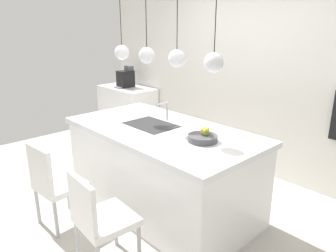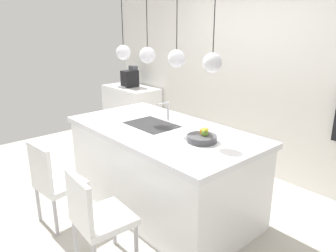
# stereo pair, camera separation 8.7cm
# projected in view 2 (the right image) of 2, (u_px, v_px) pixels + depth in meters

# --- Properties ---
(floor) EXTENTS (6.60, 6.60, 0.00)m
(floor) POSITION_uv_depth(u_px,v_px,m) (162.00, 206.00, 3.70)
(floor) COLOR #BCB7AD
(floor) RESTS_ON ground
(back_wall) EXTENTS (6.00, 0.10, 2.60)m
(back_wall) POSITION_uv_depth(u_px,v_px,m) (255.00, 77.00, 4.34)
(back_wall) COLOR silver
(back_wall) RESTS_ON ground
(kitchen_island) EXTENTS (2.15, 1.13, 0.93)m
(kitchen_island) POSITION_uv_depth(u_px,v_px,m) (162.00, 168.00, 3.55)
(kitchen_island) COLOR white
(kitchen_island) RESTS_ON ground
(sink_basin) EXTENTS (0.56, 0.40, 0.02)m
(sink_basin) POSITION_uv_depth(u_px,v_px,m) (152.00, 125.00, 3.54)
(sink_basin) COLOR #2D2D30
(sink_basin) RESTS_ON kitchen_island
(faucet) EXTENTS (0.02, 0.17, 0.22)m
(faucet) POSITION_uv_depth(u_px,v_px,m) (166.00, 109.00, 3.63)
(faucet) COLOR silver
(faucet) RESTS_ON kitchen_island
(fruit_bowl) EXTENTS (0.28, 0.28, 0.16)m
(fruit_bowl) POSITION_uv_depth(u_px,v_px,m) (202.00, 137.00, 3.03)
(fruit_bowl) COLOR #4C4C51
(fruit_bowl) RESTS_ON kitchen_island
(side_counter) EXTENTS (1.10, 0.60, 0.87)m
(side_counter) POSITION_uv_depth(u_px,v_px,m) (132.00, 110.00, 6.09)
(side_counter) COLOR white
(side_counter) RESTS_ON ground
(coffee_machine) EXTENTS (0.20, 0.35, 0.38)m
(coffee_machine) POSITION_uv_depth(u_px,v_px,m) (130.00, 78.00, 5.92)
(coffee_machine) COLOR black
(coffee_machine) RESTS_ON side_counter
(chair_near) EXTENTS (0.46, 0.45, 0.89)m
(chair_near) POSITION_uv_depth(u_px,v_px,m) (54.00, 180.00, 3.23)
(chair_near) COLOR white
(chair_near) RESTS_ON ground
(chair_middle) EXTENTS (0.47, 0.46, 0.88)m
(chair_middle) POSITION_uv_depth(u_px,v_px,m) (96.00, 216.00, 2.62)
(chair_middle) COLOR white
(chair_middle) RESTS_ON ground
(pendant_light_left) EXTENTS (0.17, 0.17, 0.77)m
(pendant_light_left) POSITION_uv_depth(u_px,v_px,m) (123.00, 52.00, 3.67)
(pendant_light_left) COLOR silver
(pendant_light_center_left) EXTENTS (0.17, 0.17, 0.77)m
(pendant_light_center_left) POSITION_uv_depth(u_px,v_px,m) (147.00, 55.00, 3.35)
(pendant_light_center_left) COLOR silver
(pendant_light_center_right) EXTENTS (0.17, 0.17, 0.77)m
(pendant_light_center_right) POSITION_uv_depth(u_px,v_px,m) (177.00, 58.00, 3.03)
(pendant_light_center_right) COLOR silver
(pendant_light_right) EXTENTS (0.17, 0.17, 0.77)m
(pendant_light_right) POSITION_uv_depth(u_px,v_px,m) (213.00, 62.00, 2.71)
(pendant_light_right) COLOR silver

